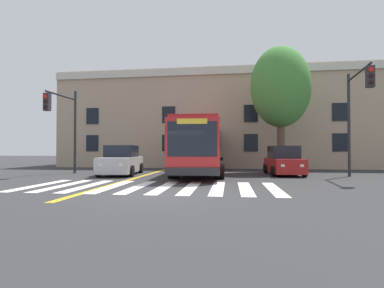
{
  "coord_description": "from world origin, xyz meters",
  "views": [
    {
      "loc": [
        2.64,
        -9.97,
        1.53
      ],
      "look_at": [
        0.04,
        8.49,
        1.89
      ],
      "focal_mm": 28.0,
      "sensor_mm": 36.0,
      "label": 1
    }
  ],
  "objects_px": {
    "traffic_light_near_corner": "(357,103)",
    "traffic_light_far_corner": "(64,117)",
    "car_silver_near_lane": "(121,161)",
    "car_red_far_lane": "(283,161)",
    "city_bus": "(201,147)",
    "street_tree_curbside_large": "(281,87)"
  },
  "relations": [
    {
      "from": "car_red_far_lane",
      "to": "street_tree_curbside_large",
      "type": "height_order",
      "value": "street_tree_curbside_large"
    },
    {
      "from": "car_silver_near_lane",
      "to": "street_tree_curbside_large",
      "type": "distance_m",
      "value": 11.68
    },
    {
      "from": "traffic_light_near_corner",
      "to": "traffic_light_far_corner",
      "type": "distance_m",
      "value": 16.75
    },
    {
      "from": "traffic_light_near_corner",
      "to": "city_bus",
      "type": "bearing_deg",
      "value": 162.62
    },
    {
      "from": "car_silver_near_lane",
      "to": "street_tree_curbside_large",
      "type": "height_order",
      "value": "street_tree_curbside_large"
    },
    {
      "from": "city_bus",
      "to": "car_red_far_lane",
      "type": "relative_size",
      "value": 2.99
    },
    {
      "from": "city_bus",
      "to": "car_silver_near_lane",
      "type": "relative_size",
      "value": 2.62
    },
    {
      "from": "car_silver_near_lane",
      "to": "car_red_far_lane",
      "type": "relative_size",
      "value": 1.14
    },
    {
      "from": "city_bus",
      "to": "car_silver_near_lane",
      "type": "height_order",
      "value": "city_bus"
    },
    {
      "from": "car_red_far_lane",
      "to": "traffic_light_near_corner",
      "type": "relative_size",
      "value": 0.71
    },
    {
      "from": "traffic_light_far_corner",
      "to": "street_tree_curbside_large",
      "type": "distance_m",
      "value": 14.23
    },
    {
      "from": "car_silver_near_lane",
      "to": "car_red_far_lane",
      "type": "bearing_deg",
      "value": 7.53
    },
    {
      "from": "traffic_light_near_corner",
      "to": "street_tree_curbside_large",
      "type": "height_order",
      "value": "street_tree_curbside_large"
    },
    {
      "from": "traffic_light_far_corner",
      "to": "street_tree_curbside_large",
      "type": "relative_size",
      "value": 0.62
    },
    {
      "from": "city_bus",
      "to": "car_silver_near_lane",
      "type": "xyz_separation_m",
      "value": [
        -4.71,
        -1.83,
        -0.92
      ]
    },
    {
      "from": "city_bus",
      "to": "traffic_light_far_corner",
      "type": "height_order",
      "value": "traffic_light_far_corner"
    },
    {
      "from": "car_red_far_lane",
      "to": "car_silver_near_lane",
      "type": "bearing_deg",
      "value": -172.47
    },
    {
      "from": "city_bus",
      "to": "traffic_light_near_corner",
      "type": "xyz_separation_m",
      "value": [
        8.55,
        -2.68,
        2.25
      ]
    },
    {
      "from": "street_tree_curbside_large",
      "to": "traffic_light_near_corner",
      "type": "bearing_deg",
      "value": -52.28
    },
    {
      "from": "car_red_far_lane",
      "to": "street_tree_curbside_large",
      "type": "bearing_deg",
      "value": 85.5
    },
    {
      "from": "city_bus",
      "to": "traffic_light_near_corner",
      "type": "distance_m",
      "value": 9.24
    },
    {
      "from": "city_bus",
      "to": "traffic_light_near_corner",
      "type": "bearing_deg",
      "value": -17.38
    }
  ]
}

